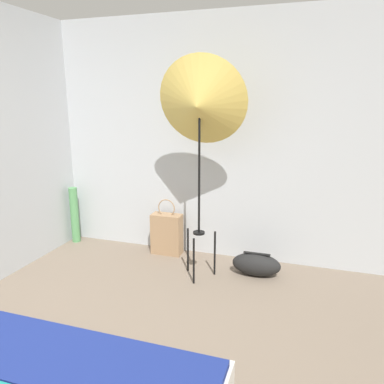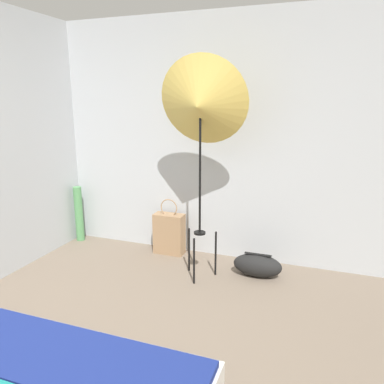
{
  "view_description": "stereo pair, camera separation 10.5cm",
  "coord_description": "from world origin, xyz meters",
  "views": [
    {
      "loc": [
        1.17,
        -1.3,
        1.73
      ],
      "look_at": [
        0.17,
        1.75,
        0.93
      ],
      "focal_mm": 35.0,
      "sensor_mm": 36.0,
      "label": 1
    },
    {
      "loc": [
        1.27,
        -1.27,
        1.73
      ],
      "look_at": [
        0.17,
        1.75,
        0.93
      ],
      "focal_mm": 35.0,
      "sensor_mm": 36.0,
      "label": 2
    }
  ],
  "objects": [
    {
      "name": "photo_umbrella",
      "position": [
        0.16,
        2.0,
        1.68
      ],
      "size": [
        0.85,
        0.44,
        2.13
      ],
      "color": "black",
      "rests_on": "ground_plane"
    },
    {
      "name": "tote_bag",
      "position": [
        -0.36,
        2.44,
        0.24
      ],
      "size": [
        0.34,
        0.16,
        0.64
      ],
      "color": "#9E7A56",
      "rests_on": "ground_plane"
    },
    {
      "name": "wall_back",
      "position": [
        0.0,
        2.61,
        1.3
      ],
      "size": [
        8.0,
        0.05,
        2.6
      ],
      "color": "#B7BCC1",
      "rests_on": "ground_plane"
    },
    {
      "name": "duffel_bag",
      "position": [
        0.71,
        2.2,
        0.11
      ],
      "size": [
        0.49,
        0.23,
        0.24
      ],
      "color": "black",
      "rests_on": "ground_plane"
    },
    {
      "name": "paper_roll",
      "position": [
        -1.57,
        2.43,
        0.34
      ],
      "size": [
        0.1,
        0.1,
        0.69
      ],
      "color": "#56995B",
      "rests_on": "ground_plane"
    }
  ]
}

